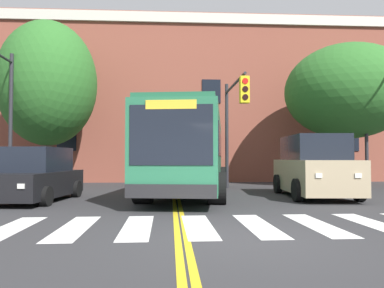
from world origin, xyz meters
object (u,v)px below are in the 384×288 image
city_bus (190,150)px  street_tree_curbside_small (48,84)px  car_black_near_lane (38,176)px  car_tan_far_lane (314,168)px  street_tree_curbside_large (348,92)px  car_white_behind_bus (159,163)px  traffic_light_near_corner (384,104)px  traffic_light_overhead (234,112)px

city_bus → street_tree_curbside_small: (-6.86, 3.83, 3.37)m
city_bus → street_tree_curbside_small: 8.55m
street_tree_curbside_small → car_black_near_lane: bearing=-74.6°
city_bus → car_black_near_lane: 5.74m
street_tree_curbside_small → city_bus: bearing=-29.2°
car_black_near_lane → car_tan_far_lane: bearing=4.2°
street_tree_curbside_large → street_tree_curbside_small: size_ratio=0.86×
car_white_behind_bus → street_tree_curbside_small: 8.48m
city_bus → traffic_light_near_corner: 8.70m
traffic_light_overhead → street_tree_curbside_small: size_ratio=0.61×
car_white_behind_bus → street_tree_curbside_large: size_ratio=0.73×
car_black_near_lane → street_tree_curbside_large: size_ratio=0.60×
street_tree_curbside_small → traffic_light_near_corner: bearing=-12.3°
city_bus → street_tree_curbside_large: bearing=20.9°
car_tan_far_lane → street_tree_curbside_small: street_tree_curbside_small is taller
traffic_light_near_corner → traffic_light_overhead: (-6.49, 0.36, -0.37)m
car_black_near_lane → car_tan_far_lane: 9.72m
car_tan_far_lane → traffic_light_overhead: size_ratio=0.98×
traffic_light_near_corner → city_bus: bearing=-176.6°
car_tan_far_lane → traffic_light_overhead: traffic_light_overhead is taller
traffic_light_near_corner → car_black_near_lane: bearing=-168.5°
traffic_light_overhead → street_tree_curbside_large: (6.15, 2.23, 1.34)m
car_white_behind_bus → traffic_light_overhead: 9.12m
city_bus → traffic_light_overhead: 2.71m
car_black_near_lane → traffic_light_near_corner: (13.63, 2.77, 2.95)m
car_white_behind_bus → street_tree_curbside_large: bearing=-31.6°
car_white_behind_bus → street_tree_curbside_small: (-5.38, -5.17, 4.03)m
car_tan_far_lane → traffic_light_overhead: bearing=136.4°
car_tan_far_lane → traffic_light_near_corner: bearing=27.5°
city_bus → car_white_behind_bus: bearing=99.4°
city_bus → car_tan_far_lane: bearing=-19.0°
traffic_light_near_corner → street_tree_curbside_small: street_tree_curbside_small is taller
traffic_light_near_corner → street_tree_curbside_large: 2.79m
city_bus → traffic_light_near_corner: bearing=3.4°
car_white_behind_bus → traffic_light_overhead: (3.44, -8.13, 2.32)m
city_bus → street_tree_curbside_large: (8.10, 3.10, 3.00)m
traffic_light_near_corner → street_tree_curbside_large: (-0.34, 2.59, 0.97)m
car_black_near_lane → car_tan_far_lane: car_tan_far_lane is taller
car_white_behind_bus → traffic_light_near_corner: traffic_light_near_corner is taller
car_tan_far_lane → street_tree_curbside_small: bearing=154.7°
traffic_light_near_corner → traffic_light_overhead: 6.51m
street_tree_curbside_large → city_bus: bearing=-159.1°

